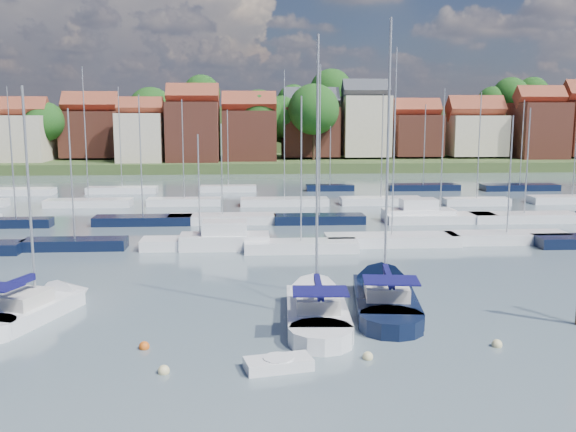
{
  "coord_description": "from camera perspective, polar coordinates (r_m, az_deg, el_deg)",
  "views": [
    {
      "loc": [
        -3.45,
        -29.97,
        10.67
      ],
      "look_at": [
        -0.67,
        14.0,
        3.55
      ],
      "focal_mm": 40.0,
      "sensor_mm": 36.0,
      "label": 1
    }
  ],
  "objects": [
    {
      "name": "marina_field",
      "position": [
        66.13,
        1.07,
        0.27
      ],
      "size": [
        79.62,
        41.41,
        15.93
      ],
      "color": "white",
      "rests_on": "ground"
    },
    {
      "name": "sailboat_navy",
      "position": [
        37.71,
        8.41,
        -6.81
      ],
      "size": [
        4.8,
        12.6,
        16.99
      ],
      "rotation": [
        0.0,
        0.0,
        1.44
      ],
      "color": "black",
      "rests_on": "ground"
    },
    {
      "name": "tender",
      "position": [
        27.65,
        -0.86,
        -13.0
      ],
      "size": [
        3.02,
        1.87,
        0.61
      ],
      "rotation": [
        0.0,
        0.0,
        0.21
      ],
      "color": "white",
      "rests_on": "ground"
    },
    {
      "name": "buoy_c",
      "position": [
        30.65,
        -12.66,
        -11.43
      ],
      "size": [
        0.49,
        0.49,
        0.49
      ],
      "primitive_type": "sphere",
      "color": "#D85914",
      "rests_on": "ground"
    },
    {
      "name": "far_shore_town",
      "position": [
        162.85,
        -1.63,
        7.04
      ],
      "size": [
        212.46,
        90.0,
        22.27
      ],
      "color": "#3C4B25",
      "rests_on": "ground"
    },
    {
      "name": "ground",
      "position": [
        70.86,
        -0.79,
        0.52
      ],
      "size": [
        260.0,
        260.0,
        0.0
      ],
      "primitive_type": "plane",
      "color": "#46575F",
      "rests_on": "ground"
    },
    {
      "name": "buoy_e",
      "position": [
        37.9,
        2.35,
        -7.19
      ],
      "size": [
        0.46,
        0.46,
        0.46
      ],
      "primitive_type": "sphere",
      "color": "#D85914",
      "rests_on": "ground"
    },
    {
      "name": "sailboat_centre",
      "position": [
        35.11,
        2.45,
        -7.92
      ],
      "size": [
        3.7,
        11.78,
        15.8
      ],
      "rotation": [
        0.0,
        0.0,
        1.52
      ],
      "color": "white",
      "rests_on": "ground"
    },
    {
      "name": "sailboat_left",
      "position": [
        37.17,
        -20.98,
        -7.55
      ],
      "size": [
        5.56,
        9.8,
        13.02
      ],
      "rotation": [
        0.0,
        0.0,
        1.23
      ],
      "color": "white",
      "rests_on": "ground"
    },
    {
      "name": "buoy_f",
      "position": [
        31.68,
        18.07,
        -10.98
      ],
      "size": [
        0.49,
        0.49,
        0.49
      ],
      "primitive_type": "sphere",
      "color": "beige",
      "rests_on": "ground"
    },
    {
      "name": "buoy_b",
      "position": [
        27.82,
        -10.98,
        -13.56
      ],
      "size": [
        0.5,
        0.5,
        0.5
      ],
      "primitive_type": "sphere",
      "color": "beige",
      "rests_on": "ground"
    },
    {
      "name": "buoy_d",
      "position": [
        28.98,
        7.1,
        -12.5
      ],
      "size": [
        0.47,
        0.47,
        0.47
      ],
      "primitive_type": "sphere",
      "color": "beige",
      "rests_on": "ground"
    }
  ]
}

